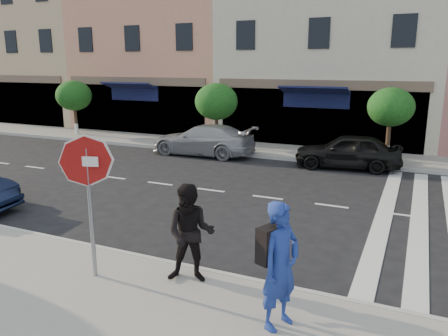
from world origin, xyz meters
TOP-DOWN VIEW (x-y plane):
  - ground at (0.00, 0.00)m, footprint 120.00×120.00m
  - sidewalk_near at (0.00, -3.75)m, footprint 60.00×4.50m
  - sidewalk_far at (0.00, 11.00)m, footprint 60.00×3.00m
  - building_west_far at (-22.00, 17.00)m, footprint 12.00×9.00m
  - building_west_mid at (-11.00, 17.00)m, footprint 10.00×9.00m
  - building_centre at (-0.50, 17.00)m, footprint 11.00×9.00m
  - street_tree_wa at (-14.00, 10.80)m, footprint 2.00×2.00m
  - street_tree_wb at (-5.00, 10.80)m, footprint 2.10×2.10m
  - street_tree_c at (3.00, 10.80)m, footprint 1.90×1.90m
  - stop_sign at (-1.25, -2.62)m, footprint 0.94×0.29m
  - photographer at (2.45, -2.71)m, footprint 0.73×0.86m
  - walker at (0.52, -2.00)m, footprint 1.09×0.97m
  - car_far_left at (-4.88, 9.10)m, footprint 4.85×1.99m
  - car_far_mid at (1.63, 9.10)m, footprint 4.31×2.15m

SIDE VIEW (x-z plane):
  - ground at x=0.00m, z-range 0.00..0.00m
  - sidewalk_near at x=0.00m, z-range 0.00..0.15m
  - sidewalk_far at x=0.00m, z-range 0.00..0.15m
  - car_far_left at x=-4.88m, z-range 0.00..1.40m
  - car_far_mid at x=1.63m, z-range 0.00..1.41m
  - walker at x=0.52m, z-range 0.15..2.02m
  - photographer at x=2.45m, z-range 0.15..2.16m
  - stop_sign at x=-1.25m, z-range 0.76..3.51m
  - street_tree_wb at x=-5.00m, z-range 0.78..3.84m
  - street_tree_wa at x=-14.00m, z-range 0.81..3.86m
  - street_tree_c at x=3.00m, z-range 0.84..3.87m
  - building_centre at x=-0.50m, z-range 0.00..11.00m
  - building_west_far at x=-22.00m, z-range 0.00..12.00m
  - building_west_mid at x=-11.00m, z-range 0.00..14.00m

